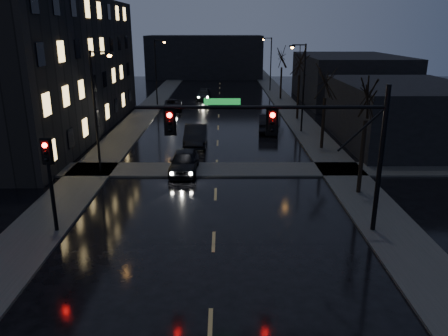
{
  "coord_description": "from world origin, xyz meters",
  "views": [
    {
      "loc": [
        0.4,
        -9.95,
        9.29
      ],
      "look_at": [
        0.48,
        9.04,
        3.2
      ],
      "focal_mm": 35.0,
      "sensor_mm": 36.0,
      "label": 1
    }
  ],
  "objects_px": {
    "oncoming_car_c": "(173,105)",
    "lead_car": "(268,122)",
    "oncoming_car_b": "(196,135)",
    "oncoming_car_a": "(184,162)",
    "oncoming_car_d": "(204,95)"
  },
  "relations": [
    {
      "from": "oncoming_car_c",
      "to": "lead_car",
      "type": "bearing_deg",
      "value": -52.08
    },
    {
      "from": "oncoming_car_b",
      "to": "oncoming_car_c",
      "type": "height_order",
      "value": "oncoming_car_b"
    },
    {
      "from": "oncoming_car_c",
      "to": "oncoming_car_a",
      "type": "bearing_deg",
      "value": -86.69
    },
    {
      "from": "oncoming_car_d",
      "to": "lead_car",
      "type": "xyz_separation_m",
      "value": [
        6.89,
        -19.28,
        0.18
      ]
    },
    {
      "from": "oncoming_car_b",
      "to": "oncoming_car_c",
      "type": "distance_m",
      "value": 16.69
    },
    {
      "from": "oncoming_car_a",
      "to": "oncoming_car_d",
      "type": "distance_m",
      "value": 31.76
    },
    {
      "from": "oncoming_car_c",
      "to": "oncoming_car_d",
      "type": "xyz_separation_m",
      "value": [
        3.33,
        8.14,
        0.01
      ]
    },
    {
      "from": "oncoming_car_a",
      "to": "oncoming_car_d",
      "type": "bearing_deg",
      "value": 90.8
    },
    {
      "from": "oncoming_car_b",
      "to": "lead_car",
      "type": "bearing_deg",
      "value": 37.96
    },
    {
      "from": "oncoming_car_b",
      "to": "oncoming_car_d",
      "type": "distance_m",
      "value": 24.43
    },
    {
      "from": "oncoming_car_b",
      "to": "lead_car",
      "type": "xyz_separation_m",
      "value": [
        6.56,
        5.14,
        -0.01
      ]
    },
    {
      "from": "oncoming_car_b",
      "to": "oncoming_car_c",
      "type": "bearing_deg",
      "value": 102.53
    },
    {
      "from": "oncoming_car_b",
      "to": "lead_car",
      "type": "relative_size",
      "value": 1.01
    },
    {
      "from": "oncoming_car_d",
      "to": "oncoming_car_c",
      "type": "bearing_deg",
      "value": -109.42
    },
    {
      "from": "oncoming_car_b",
      "to": "oncoming_car_a",
      "type": "bearing_deg",
      "value": -93.0
    }
  ]
}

